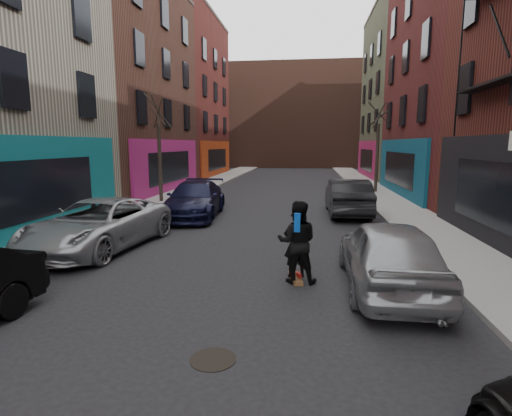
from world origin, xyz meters
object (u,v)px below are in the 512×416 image
(parked_left_far, at_px, (99,224))
(manhole, at_px, (213,359))
(pedestrian, at_px, (297,242))
(parked_right_far, at_px, (388,254))
(tree_right_far, at_px, (378,139))
(parked_left_end, at_px, (195,199))
(skateboard, at_px, (295,279))
(skateboarder, at_px, (296,244))
(parked_right_end, at_px, (348,197))
(tree_left_far, at_px, (159,141))

(parked_left_far, height_order, manhole, parked_left_far)
(pedestrian, bearing_deg, parked_right_far, 175.68)
(tree_right_far, height_order, parked_left_end, tree_right_far)
(skateboard, relative_size, skateboarder, 0.50)
(parked_left_far, distance_m, parked_right_end, 10.88)
(skateboard, xyz_separation_m, pedestrian, (0.03, -0.08, 0.92))
(parked_right_far, bearing_deg, pedestrian, -4.57)
(parked_left_far, bearing_deg, parked_right_far, -10.29)
(skateboard, relative_size, manhole, 1.14)
(pedestrian, bearing_deg, parked_left_end, -58.80)
(tree_right_far, xyz_separation_m, pedestrian, (-4.65, -17.79, -2.56))
(tree_left_far, xyz_separation_m, skateboarder, (7.72, -11.71, -2.48))
(parked_right_end, bearing_deg, tree_right_far, -108.44)
(parked_right_end, distance_m, skateboard, 9.60)
(skateboarder, distance_m, manhole, 3.97)
(parked_right_far, xyz_separation_m, skateboarder, (-2.06, 0.25, 0.10))
(tree_right_far, bearing_deg, pedestrian, -104.65)
(tree_right_far, relative_size, parked_right_end, 1.36)
(parked_left_end, relative_size, pedestrian, 2.79)
(tree_left_far, relative_size, parked_right_far, 1.38)
(tree_right_far, distance_m, parked_right_far, 18.36)
(skateboarder, bearing_deg, parked_left_end, -71.69)
(manhole, bearing_deg, parked_right_far, 47.35)
(skateboarder, distance_m, pedestrian, 0.12)
(parked_left_end, bearing_deg, parked_left_far, -107.98)
(parked_right_far, bearing_deg, parked_left_far, -16.38)
(manhole, bearing_deg, parked_right_end, 76.24)
(skateboard, bearing_deg, tree_right_far, 62.61)
(parked_left_end, bearing_deg, tree_right_far, 42.07)
(parked_right_end, distance_m, skateboarder, 9.57)
(skateboard, bearing_deg, parked_right_far, -19.49)
(tree_right_far, distance_m, parked_left_end, 13.87)
(parked_left_end, bearing_deg, skateboarder, -63.31)
(manhole, bearing_deg, tree_right_far, 74.83)
(parked_left_end, distance_m, pedestrian, 9.28)
(tree_left_far, bearing_deg, manhole, -66.84)
(skateboard, height_order, pedestrian, pedestrian)
(parked_right_far, relative_size, skateboard, 5.88)
(tree_right_far, bearing_deg, skateboard, -104.81)
(skateboarder, xyz_separation_m, manhole, (-1.12, -3.71, -0.89))
(tree_left_far, bearing_deg, skateboard, -56.62)
(parked_left_end, bearing_deg, skateboard, -63.31)
(tree_right_far, bearing_deg, parked_left_end, -133.73)
(tree_right_far, xyz_separation_m, skateboarder, (-4.68, -17.71, -2.63))
(parked_right_far, distance_m, manhole, 4.76)
(parked_left_far, bearing_deg, tree_left_far, 105.78)
(parked_right_end, bearing_deg, parked_left_end, 10.98)
(parked_left_far, distance_m, parked_left_end, 5.88)
(parked_left_far, bearing_deg, pedestrian, -13.94)
(parked_left_far, xyz_separation_m, manhole, (4.99, -5.88, -0.76))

